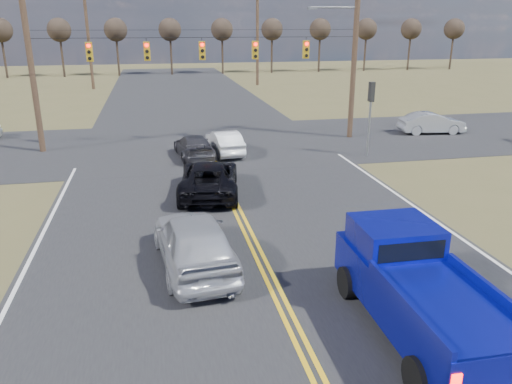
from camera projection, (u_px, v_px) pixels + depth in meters
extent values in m
plane|color=brown|center=(282.00, 304.00, 12.65)|extent=(160.00, 160.00, 0.00)
cube|color=#28282B|center=(225.00, 185.00, 21.92)|extent=(14.00, 120.00, 0.02)
cube|color=#28282B|center=(205.00, 144.00, 29.34)|extent=(120.00, 12.00, 0.02)
cylinder|color=#473323|center=(30.00, 58.00, 26.01)|extent=(0.32, 0.32, 10.00)
cylinder|color=#473323|center=(354.00, 54.00, 29.46)|extent=(0.32, 0.32, 10.00)
cylinder|color=black|center=(202.00, 37.00, 27.41)|extent=(18.00, 0.02, 0.02)
cylinder|color=black|center=(201.00, 30.00, 27.28)|extent=(18.00, 0.02, 0.02)
cube|color=#B28C14|center=(89.00, 52.00, 26.48)|extent=(0.34, 0.24, 1.00)
cylinder|color=#FF0C05|center=(88.00, 46.00, 26.25)|extent=(0.20, 0.06, 0.20)
cylinder|color=black|center=(89.00, 52.00, 26.35)|extent=(0.20, 0.06, 0.20)
cylinder|color=black|center=(90.00, 58.00, 26.46)|extent=(0.20, 0.06, 0.20)
cube|color=black|center=(88.00, 43.00, 26.18)|extent=(0.24, 0.14, 0.03)
cube|color=#B28C14|center=(147.00, 51.00, 27.06)|extent=(0.34, 0.24, 1.00)
cylinder|color=#FF0C05|center=(147.00, 45.00, 26.82)|extent=(0.20, 0.06, 0.20)
cylinder|color=black|center=(147.00, 51.00, 26.93)|extent=(0.20, 0.06, 0.20)
cylinder|color=black|center=(147.00, 58.00, 27.04)|extent=(0.20, 0.06, 0.20)
cube|color=black|center=(146.00, 43.00, 26.76)|extent=(0.24, 0.14, 0.03)
cube|color=#B28C14|center=(202.00, 51.00, 27.63)|extent=(0.34, 0.24, 1.00)
cylinder|color=#FF0C05|center=(202.00, 45.00, 27.40)|extent=(0.20, 0.06, 0.20)
cylinder|color=black|center=(202.00, 51.00, 27.50)|extent=(0.20, 0.06, 0.20)
cylinder|color=black|center=(203.00, 57.00, 27.61)|extent=(0.20, 0.06, 0.20)
cube|color=black|center=(202.00, 42.00, 27.33)|extent=(0.24, 0.14, 0.03)
cube|color=#B28C14|center=(255.00, 50.00, 28.21)|extent=(0.34, 0.24, 1.00)
cylinder|color=#FF0C05|center=(256.00, 44.00, 27.97)|extent=(0.20, 0.06, 0.20)
cylinder|color=black|center=(256.00, 50.00, 28.08)|extent=(0.20, 0.06, 0.20)
cylinder|color=black|center=(256.00, 56.00, 28.19)|extent=(0.20, 0.06, 0.20)
cube|color=black|center=(256.00, 42.00, 27.91)|extent=(0.24, 0.14, 0.03)
cube|color=#B28C14|center=(306.00, 50.00, 28.78)|extent=(0.34, 0.24, 1.00)
cylinder|color=#FF0C05|center=(307.00, 44.00, 28.55)|extent=(0.20, 0.06, 0.20)
cylinder|color=black|center=(307.00, 50.00, 28.65)|extent=(0.20, 0.06, 0.20)
cylinder|color=black|center=(306.00, 56.00, 28.76)|extent=(0.20, 0.06, 0.20)
cube|color=black|center=(307.00, 42.00, 28.48)|extent=(0.24, 0.14, 0.03)
cylinder|color=slate|center=(369.00, 126.00, 26.23)|extent=(0.12, 0.12, 3.20)
cube|color=black|center=(372.00, 92.00, 25.65)|extent=(0.24, 0.34, 1.00)
cylinder|color=slate|center=(334.00, 7.00, 28.35)|extent=(2.80, 0.10, 0.10)
cube|color=slate|center=(312.00, 8.00, 28.12)|extent=(0.55, 0.22, 0.14)
cylinder|color=#473323|center=(89.00, 41.00, 51.97)|extent=(0.32, 0.32, 10.00)
cylinder|color=#473323|center=(257.00, 39.00, 55.41)|extent=(0.32, 0.32, 10.00)
cylinder|color=#33261C|center=(4.00, 56.00, 63.37)|extent=(0.28, 0.28, 5.50)
sphere|color=#2D231C|center=(0.00, 30.00, 62.36)|extent=(3.00, 3.00, 3.00)
cylinder|color=#33261C|center=(62.00, 55.00, 64.71)|extent=(0.28, 0.28, 5.50)
sphere|color=#2D231C|center=(59.00, 30.00, 63.70)|extent=(3.00, 3.00, 3.00)
cylinder|color=#33261C|center=(118.00, 55.00, 66.05)|extent=(0.28, 0.28, 5.50)
sphere|color=#2D231C|center=(116.00, 30.00, 65.04)|extent=(3.00, 3.00, 3.00)
cylinder|color=#33261C|center=(171.00, 54.00, 67.39)|extent=(0.28, 0.28, 5.50)
sphere|color=#2D231C|center=(170.00, 30.00, 66.38)|extent=(3.00, 3.00, 3.00)
cylinder|color=#33261C|center=(222.00, 53.00, 68.74)|extent=(0.28, 0.28, 5.50)
sphere|color=#2D231C|center=(222.00, 29.00, 67.72)|extent=(3.00, 3.00, 3.00)
cylinder|color=#33261C|center=(272.00, 53.00, 70.08)|extent=(0.28, 0.28, 5.50)
sphere|color=#2D231C|center=(272.00, 29.00, 69.06)|extent=(3.00, 3.00, 3.00)
cylinder|color=#33261C|center=(319.00, 52.00, 71.42)|extent=(0.28, 0.28, 5.50)
sphere|color=#2D231C|center=(320.00, 29.00, 70.40)|extent=(3.00, 3.00, 3.00)
cylinder|color=#33261C|center=(365.00, 52.00, 72.76)|extent=(0.28, 0.28, 5.50)
sphere|color=#2D231C|center=(367.00, 29.00, 71.75)|extent=(3.00, 3.00, 3.00)
cylinder|color=#33261C|center=(409.00, 51.00, 74.10)|extent=(0.28, 0.28, 5.50)
sphere|color=#2D231C|center=(411.00, 29.00, 73.09)|extent=(3.00, 3.00, 3.00)
cylinder|color=#33261C|center=(452.00, 51.00, 75.44)|extent=(0.28, 0.28, 5.50)
sphere|color=#2D231C|center=(454.00, 29.00, 74.43)|extent=(3.00, 3.00, 3.00)
cylinder|color=black|center=(419.00, 378.00, 9.42)|extent=(0.34, 0.83, 0.83)
cylinder|color=black|center=(512.00, 365.00, 9.77)|extent=(0.34, 0.83, 0.83)
cylinder|color=black|center=(348.00, 282.00, 12.88)|extent=(0.34, 0.83, 0.83)
cylinder|color=black|center=(418.00, 275.00, 13.23)|extent=(0.34, 0.83, 0.83)
cube|color=#0E149B|center=(421.00, 298.00, 11.16)|extent=(2.15, 5.61, 1.03)
cube|color=#0E149B|center=(395.00, 236.00, 12.28)|extent=(1.94, 1.78, 0.74)
cube|color=black|center=(411.00, 251.00, 11.48)|extent=(1.66, 0.09, 0.47)
cube|color=#0E149B|center=(406.00, 303.00, 9.77)|extent=(0.15, 3.41, 0.21)
cube|color=#0E149B|center=(496.00, 294.00, 10.12)|extent=(0.15, 3.41, 0.21)
cube|color=#0E149B|center=(503.00, 371.00, 8.51)|extent=(2.07, 0.11, 0.62)
cube|color=#FF0C05|center=(456.00, 382.00, 8.33)|extent=(0.19, 0.06, 0.31)
imported|color=#B2B4BB|center=(194.00, 241.00, 14.32)|extent=(2.42, 5.05, 1.66)
imported|color=black|center=(209.00, 178.00, 20.59)|extent=(3.05, 5.32, 1.40)
imported|color=white|center=(225.00, 142.00, 26.97)|extent=(1.72, 4.00, 1.28)
imported|color=#37363C|center=(194.00, 146.00, 26.22)|extent=(2.09, 4.31, 1.21)
imported|color=#999CA0|center=(432.00, 123.00, 31.92)|extent=(1.86, 4.25, 1.36)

